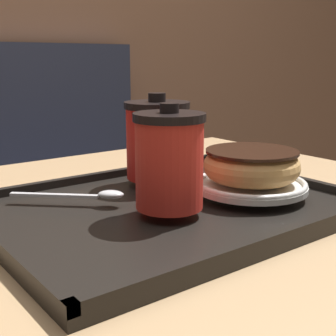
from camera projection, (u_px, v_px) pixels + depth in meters
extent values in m
cube|color=tan|center=(186.00, 217.00, 0.67)|extent=(0.89, 0.86, 0.03)
cube|color=black|center=(168.00, 209.00, 0.64)|extent=(0.48, 0.37, 0.01)
cube|color=black|center=(269.00, 240.00, 0.50)|extent=(0.48, 0.01, 0.01)
cube|color=black|center=(103.00, 175.00, 0.78)|extent=(0.48, 0.01, 0.01)
cube|color=black|center=(279.00, 176.00, 0.78)|extent=(0.01, 0.37, 0.01)
cylinder|color=red|center=(169.00, 165.00, 0.58)|extent=(0.08, 0.08, 0.11)
cylinder|color=black|center=(169.00, 117.00, 0.57)|extent=(0.09, 0.09, 0.01)
cylinder|color=black|center=(169.00, 108.00, 0.56)|extent=(0.02, 0.02, 0.01)
cylinder|color=red|center=(157.00, 143.00, 0.73)|extent=(0.10, 0.10, 0.11)
cylinder|color=black|center=(157.00, 105.00, 0.71)|extent=(0.10, 0.10, 0.01)
cylinder|color=black|center=(157.00, 97.00, 0.71)|extent=(0.03, 0.03, 0.01)
cylinder|color=white|center=(250.00, 187.00, 0.67)|extent=(0.16, 0.16, 0.01)
torus|color=white|center=(251.00, 183.00, 0.67)|extent=(0.16, 0.16, 0.01)
torus|color=tan|center=(251.00, 166.00, 0.66)|extent=(0.14, 0.14, 0.04)
cylinder|color=black|center=(252.00, 151.00, 0.66)|extent=(0.13, 0.13, 0.00)
ellipsoid|color=silver|center=(111.00, 194.00, 0.63)|extent=(0.04, 0.04, 0.01)
cube|color=silver|center=(54.00, 195.00, 0.64)|extent=(0.09, 0.09, 0.00)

